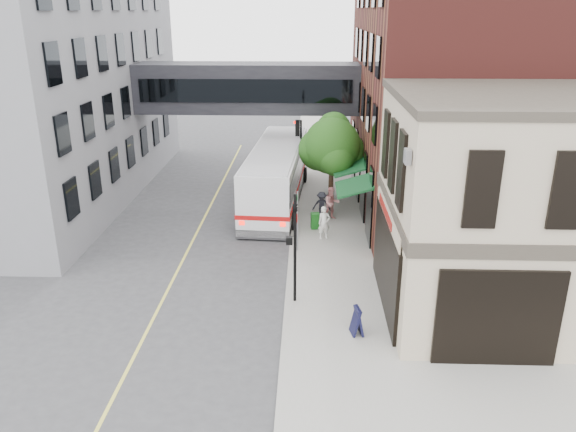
# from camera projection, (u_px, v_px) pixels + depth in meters

# --- Properties ---
(ground) EXTENTS (120.00, 120.00, 0.00)m
(ground) POSITION_uv_depth(u_px,v_px,m) (283.00, 330.00, 20.75)
(ground) COLOR #38383A
(ground) RESTS_ON ground
(sidewalk_main) EXTENTS (4.00, 60.00, 0.15)m
(sidewalk_main) POSITION_uv_depth(u_px,v_px,m) (326.00, 205.00, 33.78)
(sidewalk_main) COLOR gray
(sidewalk_main) RESTS_ON ground
(corner_building) EXTENTS (10.19, 8.12, 8.45)m
(corner_building) POSITION_uv_depth(u_px,v_px,m) (525.00, 208.00, 20.86)
(corner_building) COLOR tan
(corner_building) RESTS_ON ground
(brick_building) EXTENTS (13.76, 18.00, 14.00)m
(brick_building) POSITION_uv_depth(u_px,v_px,m) (468.00, 87.00, 32.06)
(brick_building) COLOR #551E1A
(brick_building) RESTS_ON ground
(opposite_building) EXTENTS (14.00, 24.00, 14.00)m
(opposite_building) POSITION_uv_depth(u_px,v_px,m) (14.00, 82.00, 33.91)
(opposite_building) COLOR slate
(opposite_building) RESTS_ON ground
(skyway_bridge) EXTENTS (14.00, 3.18, 3.00)m
(skyway_bridge) POSITION_uv_depth(u_px,v_px,m) (248.00, 88.00, 35.48)
(skyway_bridge) COLOR black
(skyway_bridge) RESTS_ON ground
(traffic_signal_near) EXTENTS (0.44, 0.22, 4.60)m
(traffic_signal_near) POSITION_uv_depth(u_px,v_px,m) (294.00, 235.00, 21.58)
(traffic_signal_near) COLOR black
(traffic_signal_near) RESTS_ON sidewalk_main
(traffic_signal_far) EXTENTS (0.53, 0.28, 4.50)m
(traffic_signal_far) POSITION_uv_depth(u_px,v_px,m) (299.00, 141.00, 35.53)
(traffic_signal_far) COLOR black
(traffic_signal_far) RESTS_ON sidewalk_main
(street_sign_pole) EXTENTS (0.08, 0.75, 3.00)m
(street_sign_pole) POSITION_uv_depth(u_px,v_px,m) (297.00, 216.00, 26.63)
(street_sign_pole) COLOR gray
(street_sign_pole) RESTS_ON sidewalk_main
(street_tree) EXTENTS (3.80, 3.20, 5.60)m
(street_tree) POSITION_uv_depth(u_px,v_px,m) (332.00, 146.00, 31.72)
(street_tree) COLOR #382619
(street_tree) RESTS_ON sidewalk_main
(lane_marking) EXTENTS (0.12, 40.00, 0.01)m
(lane_marking) POSITION_uv_depth(u_px,v_px,m) (199.00, 229.00, 30.29)
(lane_marking) COLOR #D8CC4C
(lane_marking) RESTS_ON ground
(bus) EXTENTS (3.69, 12.82, 3.41)m
(bus) POSITION_uv_depth(u_px,v_px,m) (277.00, 172.00, 33.89)
(bus) COLOR white
(bus) RESTS_ON ground
(pedestrian_a) EXTENTS (0.70, 0.55, 1.70)m
(pedestrian_a) POSITION_uv_depth(u_px,v_px,m) (324.00, 223.00, 28.38)
(pedestrian_a) COLOR white
(pedestrian_a) RESTS_ON sidewalk_main
(pedestrian_b) EXTENTS (1.04, 0.90, 1.84)m
(pedestrian_b) POSITION_uv_depth(u_px,v_px,m) (332.00, 203.00, 31.03)
(pedestrian_b) COLOR pink
(pedestrian_b) RESTS_ON sidewalk_main
(pedestrian_c) EXTENTS (1.06, 0.67, 1.57)m
(pedestrian_c) POSITION_uv_depth(u_px,v_px,m) (322.00, 205.00, 31.11)
(pedestrian_c) COLOR black
(pedestrian_c) RESTS_ON sidewalk_main
(newspaper_box) EXTENTS (0.48, 0.44, 0.86)m
(newspaper_box) POSITION_uv_depth(u_px,v_px,m) (315.00, 221.00, 29.85)
(newspaper_box) COLOR #155C17
(newspaper_box) RESTS_ON sidewalk_main
(sandwich_board) EXTENTS (0.49, 0.65, 1.05)m
(sandwich_board) POSITION_uv_depth(u_px,v_px,m) (357.00, 321.00, 20.05)
(sandwich_board) COLOR black
(sandwich_board) RESTS_ON sidewalk_main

